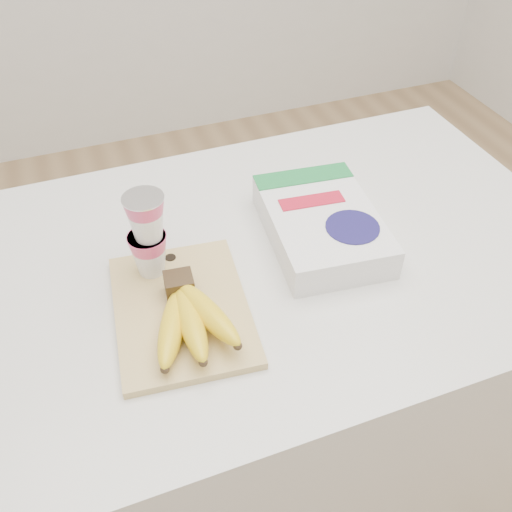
{
  "coord_description": "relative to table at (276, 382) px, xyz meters",
  "views": [
    {
      "loc": [
        -0.33,
        -0.74,
        1.59
      ],
      "look_at": [
        -0.07,
        -0.05,
        0.91
      ],
      "focal_mm": 40.0,
      "sensor_mm": 36.0,
      "label": 1
    }
  ],
  "objects": [
    {
      "name": "table",
      "position": [
        0.0,
        0.0,
        0.0
      ],
      "size": [
        1.16,
        0.77,
        0.87
      ],
      "primitive_type": "cube",
      "color": "silver",
      "rests_on": "ground"
    },
    {
      "name": "cutting_board",
      "position": [
        -0.22,
        -0.09,
        0.44
      ],
      "size": [
        0.25,
        0.32,
        0.02
      ],
      "primitive_type": "cube",
      "rotation": [
        0.0,
        0.0,
        -0.1
      ],
      "color": "tan",
      "rests_on": "table"
    },
    {
      "name": "bananas",
      "position": [
        -0.22,
        -0.14,
        0.48
      ],
      "size": [
        0.15,
        0.2,
        0.06
      ],
      "color": "#382816",
      "rests_on": "cutting_board"
    },
    {
      "name": "yogurt_stack",
      "position": [
        -0.25,
        0.01,
        0.54
      ],
      "size": [
        0.07,
        0.07,
        0.16
      ],
      "color": "white",
      "rests_on": "cutting_board"
    },
    {
      "name": "cereal_box",
      "position": [
        0.08,
        0.0,
        0.47
      ],
      "size": [
        0.23,
        0.31,
        0.07
      ],
      "rotation": [
        0.0,
        0.0,
        -0.11
      ],
      "color": "white",
      "rests_on": "table"
    }
  ]
}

